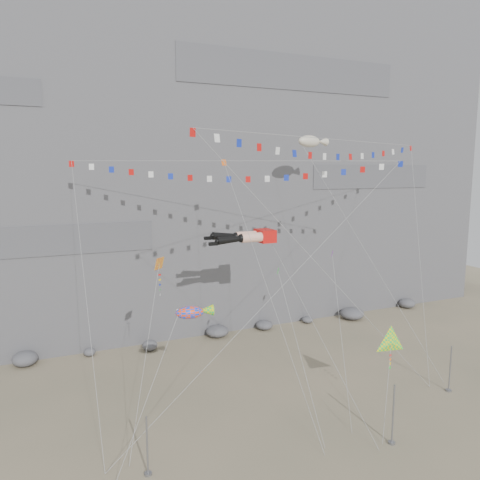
# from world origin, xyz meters

# --- Properties ---
(ground) EXTENTS (120.00, 120.00, 0.00)m
(ground) POSITION_xyz_m (0.00, 0.00, 0.00)
(ground) COLOR gray
(ground) RESTS_ON ground
(cliff) EXTENTS (80.00, 28.00, 50.00)m
(cliff) POSITION_xyz_m (0.00, 32.00, 25.00)
(cliff) COLOR slate
(cliff) RESTS_ON ground
(talus_boulders) EXTENTS (60.00, 3.00, 1.20)m
(talus_boulders) POSITION_xyz_m (0.00, 17.00, 0.60)
(talus_boulders) COLOR #5A5B5F
(talus_boulders) RESTS_ON ground
(anchor_pole_left) EXTENTS (0.12, 0.12, 3.91)m
(anchor_pole_left) POSITION_xyz_m (-12.70, -4.14, 1.95)
(anchor_pole_left) COLOR gray
(anchor_pole_left) RESTS_ON ground
(anchor_pole_center) EXTENTS (0.12, 0.12, 4.39)m
(anchor_pole_center) POSITION_xyz_m (3.61, -7.62, 2.20)
(anchor_pole_center) COLOR gray
(anchor_pole_center) RESTS_ON ground
(anchor_pole_right) EXTENTS (0.12, 0.12, 4.09)m
(anchor_pole_right) POSITION_xyz_m (13.52, -3.45, 2.05)
(anchor_pole_right) COLOR gray
(anchor_pole_right) RESTS_ON ground
(legs_kite) EXTENTS (6.95, 16.36, 19.98)m
(legs_kite) POSITION_xyz_m (-0.67, 7.27, 12.85)
(legs_kite) COLOR red
(legs_kite) RESTS_ON ground
(flag_banner_upper) EXTENTS (28.35, 17.32, 26.95)m
(flag_banner_upper) POSITION_xyz_m (-0.97, 8.71, 19.67)
(flag_banner_upper) COLOR red
(flag_banner_upper) RESTS_ON ground
(flag_banner_lower) EXTENTS (28.56, 11.74, 23.84)m
(flag_banner_lower) POSITION_xyz_m (5.27, 3.06, 21.44)
(flag_banner_lower) COLOR red
(flag_banner_lower) RESTS_ON ground
(harlequin_kite) EXTENTS (4.65, 6.28, 13.60)m
(harlequin_kite) POSITION_xyz_m (-10.08, 2.29, 12.05)
(harlequin_kite) COLOR red
(harlequin_kite) RESTS_ON ground
(fish_windsock) EXTENTS (8.08, 5.38, 11.65)m
(fish_windsock) POSITION_xyz_m (-8.48, 0.21, 8.73)
(fish_windsock) COLOR #FF440D
(fish_windsock) RESTS_ON ground
(delta_kite) EXTENTS (4.48, 3.52, 7.88)m
(delta_kite) POSITION_xyz_m (5.98, -4.47, 5.88)
(delta_kite) COLOR yellow
(delta_kite) RESTS_ON ground
(blimp_windsock) EXTENTS (7.90, 15.62, 26.70)m
(blimp_windsock) POSITION_xyz_m (8.69, 12.13, 21.79)
(blimp_windsock) COLOR beige
(blimp_windsock) RESTS_ON ground
(small_kite_a) EXTENTS (1.32, 17.00, 25.44)m
(small_kite_a) POSITION_xyz_m (-2.10, 9.07, 19.19)
(small_kite_a) COLOR orange
(small_kite_a) RESTS_ON ground
(small_kite_b) EXTENTS (4.96, 9.95, 15.30)m
(small_kite_b) POSITION_xyz_m (6.08, 3.65, 11.21)
(small_kite_b) COLOR #781B9E
(small_kite_b) RESTS_ON ground
(small_kite_c) EXTENTS (0.98, 7.52, 13.02)m
(small_kite_c) POSITION_xyz_m (-1.05, 0.53, 10.82)
(small_kite_c) COLOR green
(small_kite_c) RESTS_ON ground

